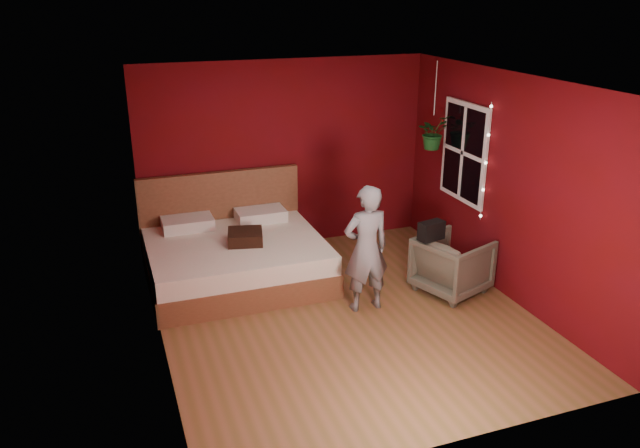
# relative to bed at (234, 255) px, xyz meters

# --- Properties ---
(floor) EXTENTS (4.50, 4.50, 0.00)m
(floor) POSITION_rel_bed_xyz_m (0.95, -1.38, -0.31)
(floor) COLOR brown
(floor) RESTS_ON ground
(room_walls) EXTENTS (4.04, 4.54, 2.62)m
(room_walls) POSITION_rel_bed_xyz_m (0.95, -1.38, 1.37)
(room_walls) COLOR #580912
(room_walls) RESTS_ON ground
(window) EXTENTS (0.05, 0.97, 1.27)m
(window) POSITION_rel_bed_xyz_m (2.92, -0.48, 1.19)
(window) COLOR white
(window) RESTS_ON room_walls
(fairy_lights) EXTENTS (0.04, 0.04, 1.45)m
(fairy_lights) POSITION_rel_bed_xyz_m (2.89, -1.01, 1.19)
(fairy_lights) COLOR silver
(fairy_lights) RESTS_ON room_walls
(bed) EXTENTS (2.16, 1.83, 1.19)m
(bed) POSITION_rel_bed_xyz_m (0.00, 0.00, 0.00)
(bed) COLOR brown
(bed) RESTS_ON ground
(person) EXTENTS (0.54, 0.36, 1.48)m
(person) POSITION_rel_bed_xyz_m (1.23, -1.30, 0.43)
(person) COLOR slate
(person) RESTS_ON ground
(armchair) EXTENTS (0.97, 0.96, 0.70)m
(armchair) POSITION_rel_bed_xyz_m (2.38, -1.26, 0.04)
(armchair) COLOR #5A5747
(armchair) RESTS_ON ground
(handbag) EXTENTS (0.33, 0.22, 0.22)m
(handbag) POSITION_rel_bed_xyz_m (2.10, -1.20, 0.50)
(handbag) COLOR black
(handbag) RESTS_ON armchair
(throw_pillow) EXTENTS (0.50, 0.50, 0.15)m
(throw_pillow) POSITION_rel_bed_xyz_m (0.11, -0.19, 0.30)
(throw_pillow) COLOR black
(throw_pillow) RESTS_ON bed
(hanging_plant) EXTENTS (0.50, 0.47, 1.14)m
(hanging_plant) POSITION_rel_bed_xyz_m (2.70, -0.05, 1.38)
(hanging_plant) COLOR silver
(hanging_plant) RESTS_ON room_walls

